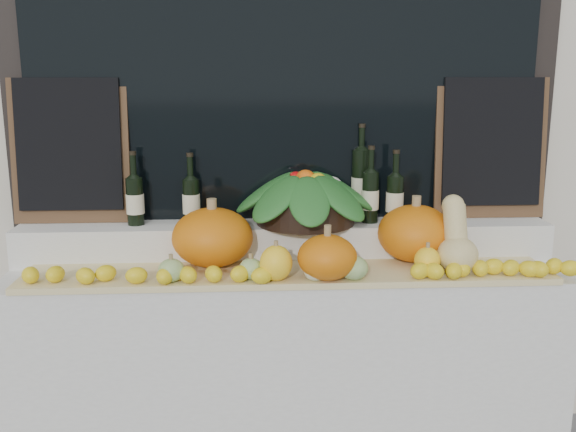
{
  "coord_description": "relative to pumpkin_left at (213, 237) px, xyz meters",
  "views": [
    {
      "loc": [
        -0.14,
        -1.04,
        1.69
      ],
      "look_at": [
        0.0,
        1.45,
        1.12
      ],
      "focal_mm": 40.0,
      "sensor_mm": 36.0,
      "label": 1
    }
  ],
  "objects": [
    {
      "name": "display_sill",
      "position": [
        0.31,
        0.03,
        -0.59
      ],
      "size": [
        2.3,
        0.55,
        0.88
      ],
      "primitive_type": "cube",
      "color": "silver",
      "rests_on": "ground"
    },
    {
      "name": "rear_tier",
      "position": [
        0.31,
        0.18,
        -0.07
      ],
      "size": [
        2.3,
        0.25,
        0.16
      ],
      "primitive_type": "cube",
      "color": "silver",
      "rests_on": "display_sill"
    },
    {
      "name": "straw_bedding",
      "position": [
        0.31,
        -0.09,
        -0.13
      ],
      "size": [
        2.1,
        0.32,
        0.02
      ],
      "primitive_type": "cube",
      "color": "tan",
      "rests_on": "display_sill"
    },
    {
      "name": "pumpkin_left",
      "position": [
        0.0,
        0.0,
        0.0
      ],
      "size": [
        0.42,
        0.42,
        0.24
      ],
      "primitive_type": "ellipsoid",
      "rotation": [
        0.0,
        0.0,
        -0.34
      ],
      "color": "orange",
      "rests_on": "straw_bedding"
    },
    {
      "name": "pumpkin_right",
      "position": [
        0.84,
        0.02,
        -0.0
      ],
      "size": [
        0.41,
        0.41,
        0.24
      ],
      "primitive_type": "ellipsoid",
      "rotation": [
        0.0,
        0.0,
        -0.38
      ],
      "color": "orange",
      "rests_on": "straw_bedding"
    },
    {
      "name": "pumpkin_center",
      "position": [
        0.45,
        -0.2,
        -0.03
      ],
      "size": [
        0.3,
        0.3,
        0.17
      ],
      "primitive_type": "ellipsoid",
      "rotation": [
        0.0,
        0.0,
        0.41
      ],
      "color": "orange",
      "rests_on": "straw_bedding"
    },
    {
      "name": "butternut_squash",
      "position": [
        0.97,
        -0.13,
        -0.0
      ],
      "size": [
        0.16,
        0.22,
        0.3
      ],
      "color": "#D3BC7C",
      "rests_on": "straw_bedding"
    },
    {
      "name": "decorative_gourds",
      "position": [
        0.38,
        -0.2,
        -0.07
      ],
      "size": [
        1.1,
        0.16,
        0.16
      ],
      "color": "#306F21",
      "rests_on": "straw_bedding"
    },
    {
      "name": "lemon_heap",
      "position": [
        0.31,
        -0.2,
        -0.09
      ],
      "size": [
        2.2,
        0.16,
        0.06
      ],
      "primitive_type": null,
      "color": "yellow",
      "rests_on": "straw_bedding"
    },
    {
      "name": "produce_bowl",
      "position": [
        0.39,
        0.17,
        0.13
      ],
      "size": [
        0.65,
        0.65,
        0.24
      ],
      "color": "black",
      "rests_on": "rear_tier"
    },
    {
      "name": "wine_bottle_far_left",
      "position": [
        -0.34,
        0.18,
        0.12
      ],
      "size": [
        0.08,
        0.08,
        0.32
      ],
      "color": "black",
      "rests_on": "rear_tier"
    },
    {
      "name": "wine_bottle_near_left",
      "position": [
        -0.1,
        0.19,
        0.12
      ],
      "size": [
        0.08,
        0.08,
        0.31
      ],
      "color": "black",
      "rests_on": "rear_tier"
    },
    {
      "name": "wine_bottle_tall",
      "position": [
        0.65,
        0.25,
        0.17
      ],
      "size": [
        0.08,
        0.08,
        0.42
      ],
      "color": "black",
      "rests_on": "rear_tier"
    },
    {
      "name": "wine_bottle_near_right",
      "position": [
        0.68,
        0.17,
        0.13
      ],
      "size": [
        0.08,
        0.08,
        0.33
      ],
      "color": "black",
      "rests_on": "rear_tier"
    },
    {
      "name": "wine_bottle_far_right",
      "position": [
        0.78,
        0.15,
        0.12
      ],
      "size": [
        0.08,
        0.08,
        0.32
      ],
      "color": "black",
      "rests_on": "rear_tier"
    },
    {
      "name": "chalkboard_left",
      "position": [
        -0.61,
        0.24,
        0.34
      ],
      "size": [
        0.5,
        0.08,
        0.62
      ],
      "rotation": [
        -0.08,
        0.0,
        0.0
      ],
      "color": "#4C331E",
      "rests_on": "rear_tier"
    },
    {
      "name": "chalkboard_right",
      "position": [
        1.23,
        0.24,
        0.34
      ],
      "size": [
        0.5,
        0.08,
        0.62
      ],
      "rotation": [
        -0.08,
        0.0,
        0.0
      ],
      "color": "#4C331E",
      "rests_on": "rear_tier"
    }
  ]
}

